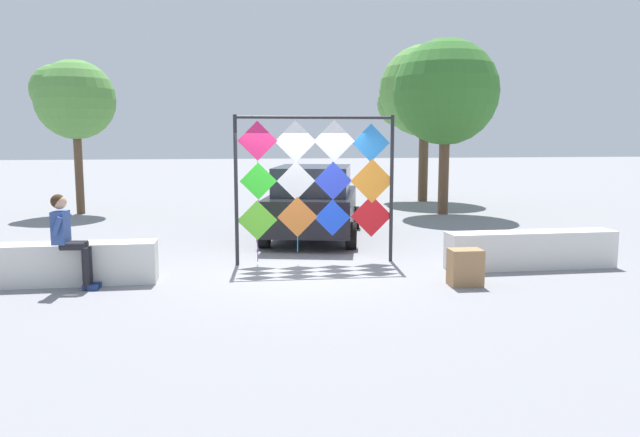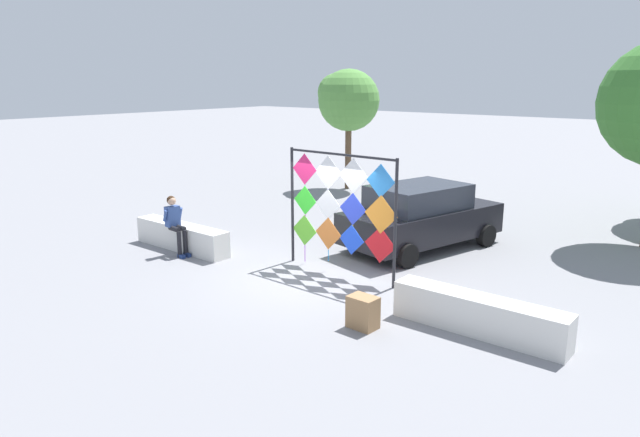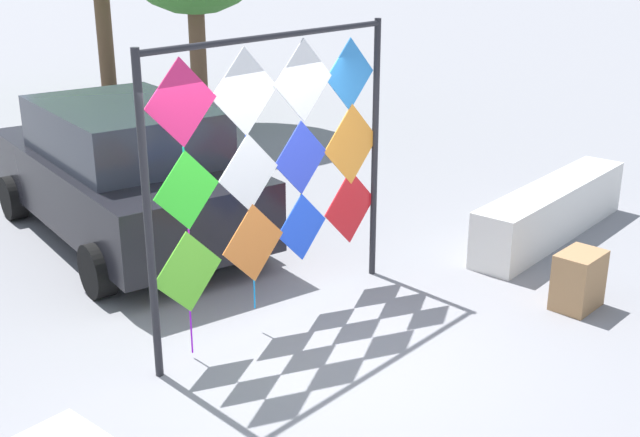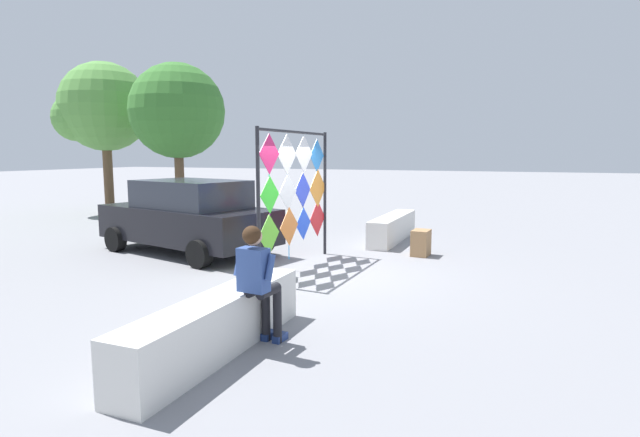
% 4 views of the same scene
% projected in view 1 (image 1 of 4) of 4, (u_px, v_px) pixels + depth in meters
% --- Properties ---
extents(ground, '(120.00, 120.00, 0.00)m').
position_uv_depth(ground, '(305.00, 271.00, 11.15)').
color(ground, gray).
extents(plaza_ledge_left, '(3.20, 0.54, 0.69)m').
position_uv_depth(plaza_ledge_left, '(57.00, 264.00, 10.10)').
color(plaza_ledge_left, silver).
rests_on(plaza_ledge_left, ground).
extents(plaza_ledge_right, '(3.20, 0.54, 0.69)m').
position_uv_depth(plaza_ledge_right, '(531.00, 250.00, 11.39)').
color(plaza_ledge_right, silver).
rests_on(plaza_ledge_right, ground).
extents(kite_display_rack, '(3.08, 0.15, 2.84)m').
position_uv_depth(kite_display_rack, '(316.00, 177.00, 11.66)').
color(kite_display_rack, '#232328').
rests_on(kite_display_rack, ground).
extents(seated_vendor, '(0.70, 0.53, 1.54)m').
position_uv_depth(seated_vendor, '(68.00, 234.00, 9.68)').
color(seated_vendor, black).
rests_on(seated_vendor, ground).
extents(parked_car, '(2.96, 4.81, 1.74)m').
position_uv_depth(parked_car, '(314.00, 202.00, 14.79)').
color(parked_car, black).
rests_on(parked_car, ground).
extents(cardboard_box_large, '(0.54, 0.40, 0.60)m').
position_uv_depth(cardboard_box_large, '(465.00, 267.00, 10.04)').
color(cardboard_box_large, '#9E754C').
rests_on(cardboard_box_large, ground).
extents(tree_far_right, '(3.28, 3.28, 5.46)m').
position_uv_depth(tree_far_right, '(443.00, 94.00, 18.96)').
color(tree_far_right, brown).
rests_on(tree_far_right, ground).
extents(tree_palm_like, '(2.55, 2.47, 4.83)m').
position_uv_depth(tree_palm_like, '(71.00, 99.00, 19.06)').
color(tree_palm_like, brown).
rests_on(tree_palm_like, ground).
extents(tree_broadleaf, '(3.42, 3.42, 5.87)m').
position_uv_depth(tree_broadleaf, '(424.00, 93.00, 22.98)').
color(tree_broadleaf, brown).
rests_on(tree_broadleaf, ground).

